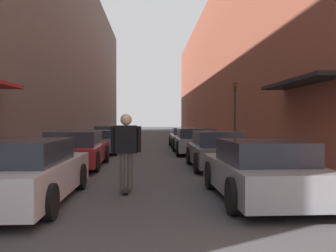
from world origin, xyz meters
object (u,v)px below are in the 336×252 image
(parked_car_left_2, at_px, (99,142))
(parked_car_right_2, at_px, (195,141))
(traffic_light, at_px, (235,109))
(parked_car_left_3, at_px, (108,137))
(parked_car_right_3, at_px, (185,138))
(parked_car_right_0, at_px, (261,171))
(skateboarder, at_px, (126,144))
(parked_car_left_0, at_px, (24,172))
(parked_car_left_1, at_px, (76,150))
(parked_car_left_4, at_px, (116,134))
(parked_car_right_1, at_px, (216,150))

(parked_car_left_2, xyz_separation_m, parked_car_right_2, (4.86, -0.55, 0.05))
(traffic_light, bearing_deg, parked_car_left_3, 143.70)
(parked_car_right_2, xyz_separation_m, parked_car_right_3, (-0.05, 4.75, -0.04))
(parked_car_right_2, distance_m, parked_car_right_3, 4.75)
(parked_car_right_0, height_order, skateboarder, skateboarder)
(parked_car_left_2, bearing_deg, parked_car_left_3, 91.25)
(parked_car_left_2, bearing_deg, parked_car_left_0, -89.93)
(parked_car_right_0, bearing_deg, parked_car_left_3, 107.03)
(parked_car_left_1, height_order, traffic_light, traffic_light)
(parked_car_left_1, distance_m, traffic_light, 9.18)
(parked_car_left_2, bearing_deg, parked_car_left_4, 90.62)
(parked_car_left_3, distance_m, parked_car_right_2, 7.59)
(parked_car_left_0, distance_m, parked_car_left_2, 11.46)
(skateboarder, height_order, traffic_light, traffic_light)
(parked_car_left_1, relative_size, traffic_light, 1.31)
(parked_car_left_4, height_order, parked_car_right_2, parked_car_right_2)
(parked_car_right_2, bearing_deg, parked_car_left_1, -133.93)
(skateboarder, bearing_deg, parked_car_right_1, 55.68)
(parked_car_right_3, bearing_deg, parked_car_left_3, 168.66)
(parked_car_left_4, xyz_separation_m, traffic_light, (7.10, -10.62, 1.69))
(parked_car_left_1, height_order, parked_car_left_4, parked_car_left_1)
(parked_car_left_4, distance_m, parked_car_right_2, 12.19)
(parked_car_left_1, bearing_deg, parked_car_left_3, 90.22)
(parked_car_left_0, relative_size, parked_car_right_1, 1.16)
(parked_car_right_0, bearing_deg, parked_car_left_0, -179.27)
(parked_car_right_3, xyz_separation_m, skateboarder, (-2.77, -14.62, 0.55))
(parked_car_left_3, xyz_separation_m, parked_car_right_1, (5.05, -11.36, 0.00))
(parked_car_left_0, height_order, skateboarder, skateboarder)
(parked_car_right_2, bearing_deg, traffic_light, 13.59)
(parked_car_right_2, height_order, skateboarder, skateboarder)
(parked_car_right_2, bearing_deg, parked_car_left_2, 173.50)
(parked_car_left_1, distance_m, parked_car_left_2, 5.67)
(parked_car_left_3, bearing_deg, parked_car_left_0, -89.56)
(parked_car_left_0, bearing_deg, parked_car_right_1, 47.03)
(parked_car_left_1, bearing_deg, traffic_light, 38.57)
(parked_car_left_1, bearing_deg, skateboarder, -66.07)
(parked_car_right_0, bearing_deg, skateboarder, 161.59)
(parked_car_right_0, bearing_deg, parked_car_left_1, 131.31)
(skateboarder, distance_m, traffic_light, 11.56)
(parked_car_left_3, distance_m, traffic_light, 8.97)
(parked_car_left_4, bearing_deg, traffic_light, -56.21)
(parked_car_right_2, xyz_separation_m, skateboarder, (-2.82, -9.87, 0.51))
(parked_car_right_1, bearing_deg, skateboarder, -124.32)
(parked_car_left_0, bearing_deg, parked_car_left_4, 90.34)
(skateboarder, bearing_deg, parked_car_right_0, -18.41)
(parked_car_right_1, bearing_deg, traffic_light, 71.51)
(parked_car_left_3, bearing_deg, parked_car_left_2, -88.75)
(parked_car_left_3, bearing_deg, parked_car_right_1, -66.03)
(parked_car_left_0, height_order, traffic_light, traffic_light)
(parked_car_right_1, relative_size, parked_car_right_2, 0.95)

